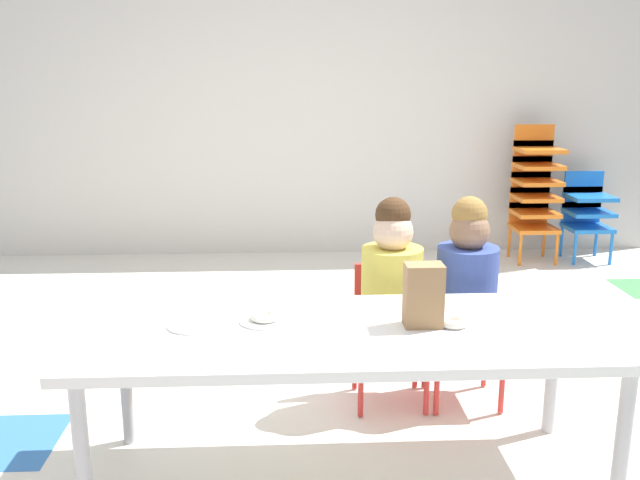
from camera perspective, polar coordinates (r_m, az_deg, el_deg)
name	(u,v)px	position (r m, az deg, el deg)	size (l,w,h in m)	color
ground_plane	(335,386)	(3.29, 1.30, -12.08)	(5.51, 4.95, 0.02)	silver
back_wall	(313,91)	(5.43, -0.60, 12.31)	(5.51, 0.10, 2.56)	beige
craft_table	(350,341)	(2.37, 2.51, -8.45)	(1.85, 0.70, 0.58)	white
seated_child_near_camera	(391,283)	(2.93, 5.99, -3.56)	(0.32, 0.31, 0.92)	red
seated_child_middle_seat	(466,282)	(3.00, 12.12, -3.41)	(0.34, 0.34, 0.92)	red
kid_chair_orange_stack	(535,187)	(5.46, 17.52, 4.28)	(0.32, 0.30, 1.04)	orange
kid_chair_blue_stack	(587,209)	(5.65, 21.39, 2.39)	(0.32, 0.30, 0.68)	blue
paper_bag_brown	(423,295)	(2.36, 8.64, -4.58)	(0.13, 0.09, 0.22)	#9E754C
paper_plate_near_edge	(265,321)	(2.41, -4.61, -6.73)	(0.18, 0.18, 0.01)	white
paper_plate_center_table	(193,325)	(2.41, -10.54, -6.99)	(0.18, 0.18, 0.01)	white
donut_powdered_on_plate	(265,316)	(2.41, -4.62, -6.33)	(0.10, 0.10, 0.03)	white
donut_powdered_loose	(453,321)	(2.41, 11.04, -6.69)	(0.11, 0.11, 0.03)	white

